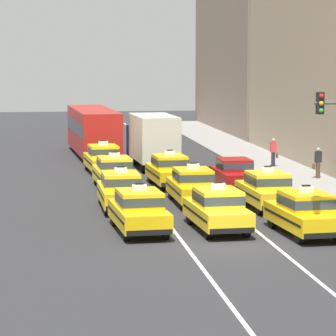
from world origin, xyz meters
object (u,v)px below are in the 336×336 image
bus_left_fifth (93,129)px  sedan_right_third (234,173)px  pedestrian_near_crosswalk (318,163)px  taxi_center_second (193,185)px  taxi_right_second (267,190)px  taxi_center_nearest (217,209)px  taxi_left_fourth (103,158)px  taxi_left_third (114,172)px  pedestrian_mid_block (273,152)px  taxi_right_nearest (305,212)px  taxi_left_second (121,190)px  taxi_left_nearest (139,210)px  taxi_center_third (169,170)px  box_truck_center_fourth (152,139)px  sedan_left_sixth (86,132)px

bus_left_fifth → sedan_right_third: size_ratio=2.62×
pedestrian_near_crosswalk → taxi_center_second: bearing=-140.2°
taxi_right_second → pedestrian_near_crosswalk: size_ratio=2.73×
taxi_center_nearest → taxi_right_second: size_ratio=1.01×
taxi_left_fourth → taxi_left_third: bearing=-88.6°
taxi_left_third → taxi_left_fourth: bearing=91.4°
taxi_left_third → taxi_center_nearest: size_ratio=1.00×
taxi_center_second → pedestrian_mid_block: taxi_center_second is taller
taxi_right_nearest → taxi_right_second: bearing=89.7°
pedestrian_near_crosswalk → taxi_right_nearest: bearing=-109.3°
bus_left_fifth → taxi_center_second: size_ratio=2.47×
taxi_left_second → taxi_right_second: bearing=-6.9°
taxi_left_nearest → bus_left_fifth: bearing=90.5°
taxi_center_third → taxi_right_second: (3.35, -7.50, 0.00)m
bus_left_fifth → pedestrian_mid_block: size_ratio=6.62×
taxi_left_third → bus_left_fifth: 15.64m
box_truck_center_fourth → pedestrian_mid_block: (7.25, -1.65, -0.77)m
taxi_left_fourth → taxi_right_second: 14.82m
taxi_center_nearest → taxi_center_third: size_ratio=1.00×
taxi_center_third → taxi_center_second: bearing=-87.3°
taxi_left_fourth → sedan_left_sixth: bearing=90.2°
bus_left_fifth → taxi_center_third: bearing=-78.3°
taxi_left_fourth → taxi_center_third: same height
sedan_left_sixth → taxi_center_nearest: (3.34, -36.95, 0.03)m
taxi_left_third → taxi_right_second: (6.29, -7.04, 0.00)m
taxi_center_second → sedan_right_third: bearing=56.7°
taxi_left_third → taxi_right_nearest: same height
bus_left_fifth → taxi_left_third: bearing=-89.2°
taxi_right_second → pedestrian_mid_block: bearing=74.2°
pedestrian_mid_block → taxi_left_third: bearing=-145.8°
taxi_left_nearest → sedan_right_third: size_ratio=1.08×
taxi_center_third → taxi_right_second: same height
taxi_center_second → pedestrian_mid_block: (7.04, 12.28, 0.13)m
taxi_center_nearest → taxi_right_nearest: same height
taxi_left_nearest → taxi_right_second: bearing=36.4°
taxi_right_second → sedan_right_third: taxi_right_second is taller
taxi_left_fourth → sedan_left_sixth: (-0.07, 18.93, -0.03)m
box_truck_center_fourth → taxi_right_nearest: (3.25, -21.65, -0.90)m
taxi_left_nearest → taxi_left_second: bearing=92.6°
taxi_left_second → taxi_center_nearest: bearing=-58.7°
bus_left_fifth → taxi_right_nearest: 29.36m
taxi_center_second → taxi_right_nearest: same height
taxi_left_third → sedan_left_sixth: (-0.22, 25.24, -0.03)m
sedan_left_sixth → taxi_center_third: (3.16, -24.77, 0.03)m
taxi_center_second → pedestrian_near_crosswalk: taxi_center_second is taller
taxi_left_second → taxi_right_nearest: 9.36m
box_truck_center_fourth → pedestrian_near_crosswalk: (8.32, -7.16, -0.78)m
taxi_center_second → box_truck_center_fourth: box_truck_center_fourth is taller
taxi_center_second → taxi_center_third: size_ratio=0.99×
box_truck_center_fourth → pedestrian_mid_block: 7.47m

